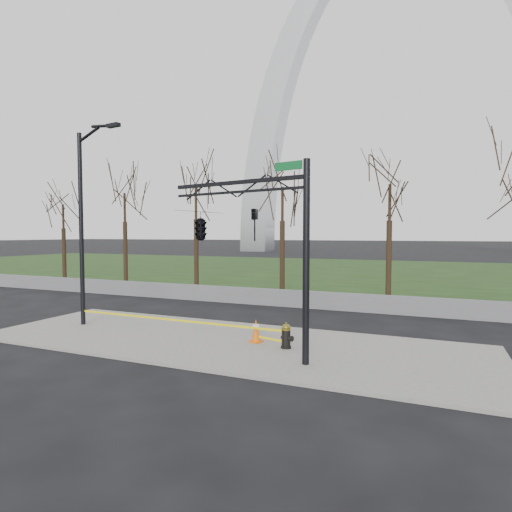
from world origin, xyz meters
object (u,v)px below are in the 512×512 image
at_px(fire_hydrant, 286,336).
at_px(street_light, 85,214).
at_px(traffic_cone, 256,331).
at_px(traffic_signal_mast, 218,226).

xyz_separation_m(fire_hydrant, street_light, (-8.79, 0.16, 4.20)).
bearing_deg(street_light, fire_hydrant, 5.91).
height_order(traffic_cone, street_light, street_light).
distance_m(street_light, traffic_signal_mast, 6.76).
bearing_deg(street_light, traffic_cone, 8.32).
distance_m(traffic_cone, traffic_signal_mast, 3.91).
relative_size(traffic_cone, traffic_signal_mast, 0.13).
bearing_deg(street_light, traffic_signal_mast, -0.89).
xyz_separation_m(street_light, traffic_signal_mast, (6.67, -0.92, -0.55)).
xyz_separation_m(traffic_cone, street_light, (-7.56, -0.18, 4.19)).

